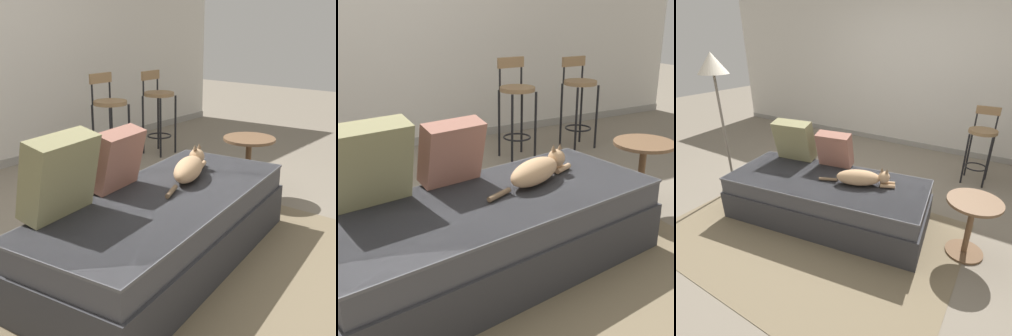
% 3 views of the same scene
% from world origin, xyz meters
% --- Properties ---
extents(ground_plane, '(16.00, 16.00, 0.00)m').
position_xyz_m(ground_plane, '(0.00, 0.00, 0.00)').
color(ground_plane, slate).
rests_on(ground_plane, ground).
extents(wall_back_panel, '(8.00, 0.10, 2.60)m').
position_xyz_m(wall_back_panel, '(0.00, 2.25, 1.30)').
color(wall_back_panel, silver).
rests_on(wall_back_panel, ground).
extents(wall_baseboard_trim, '(8.00, 0.02, 0.09)m').
position_xyz_m(wall_baseboard_trim, '(0.00, 2.20, 0.04)').
color(wall_baseboard_trim, gray).
rests_on(wall_baseboard_trim, ground).
extents(area_rug, '(2.72, 1.95, 0.01)m').
position_xyz_m(area_rug, '(0.00, -0.70, 0.00)').
color(area_rug, '#75664C').
rests_on(area_rug, ground).
extents(couch, '(2.12, 1.13, 0.46)m').
position_xyz_m(couch, '(0.00, -0.40, 0.23)').
color(couch, '#353539').
rests_on(couch, ground).
extents(throw_pillow_corner, '(0.47, 0.31, 0.46)m').
position_xyz_m(throw_pillow_corner, '(-0.60, -0.16, 0.69)').
color(throw_pillow_corner, '#847F56').
rests_on(throw_pillow_corner, couch).
extents(throw_pillow_middle, '(0.40, 0.27, 0.39)m').
position_xyz_m(throw_pillow_middle, '(-0.10, -0.09, 0.65)').
color(throw_pillow_middle, '#936051').
rests_on(throw_pillow_middle, couch).
extents(cat, '(0.72, 0.34, 0.19)m').
position_xyz_m(cat, '(0.36, -0.32, 0.53)').
color(cat, tan).
rests_on(cat, couch).
extents(bar_stool_near_window, '(0.34, 0.34, 0.98)m').
position_xyz_m(bar_stool_near_window, '(1.17, 1.33, 0.57)').
color(bar_stool_near_window, black).
rests_on(bar_stool_near_window, ground).
extents(bar_stool_by_doorway, '(0.34, 0.34, 0.94)m').
position_xyz_m(bar_stool_by_doorway, '(1.93, 1.33, 0.57)').
color(bar_stool_by_doorway, black).
rests_on(bar_stool_by_doorway, ground).
extents(side_table, '(0.44, 0.44, 0.54)m').
position_xyz_m(side_table, '(1.34, -0.20, 0.35)').
color(side_table, brown).
rests_on(side_table, ground).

